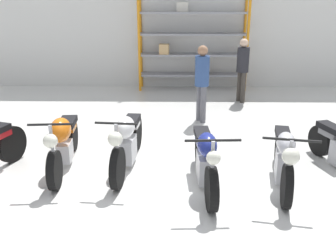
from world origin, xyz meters
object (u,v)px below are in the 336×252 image
(shelving_rack, at_px, (191,44))
(motorcycle_orange, at_px, (63,141))
(person_browsing, at_px, (202,78))
(motorcycle_silver, at_px, (284,157))
(person_near_rack, at_px, (243,65))
(motorcycle_blue, at_px, (206,158))
(motorcycle_white, at_px, (127,141))

(shelving_rack, relative_size, motorcycle_orange, 1.56)
(motorcycle_orange, distance_m, person_browsing, 3.56)
(motorcycle_silver, xyz_separation_m, person_browsing, (-1.04, 3.04, 0.57))
(motorcycle_silver, bearing_deg, person_near_rack, -171.08)
(motorcycle_orange, height_order, person_browsing, person_browsing)
(motorcycle_blue, xyz_separation_m, person_browsing, (0.14, 3.10, 0.57))
(motorcycle_blue, bearing_deg, motorcycle_orange, -106.91)
(shelving_rack, distance_m, motorcycle_silver, 6.38)
(motorcycle_white, distance_m, person_browsing, 2.89)
(motorcycle_silver, relative_size, person_near_rack, 1.17)
(motorcycle_blue, distance_m, person_browsing, 3.16)
(person_near_rack, bearing_deg, motorcycle_orange, 25.39)
(person_near_rack, bearing_deg, shelving_rack, -72.01)
(motorcycle_white, bearing_deg, motorcycle_orange, -82.23)
(motorcycle_orange, xyz_separation_m, motorcycle_white, (1.06, 0.05, -0.02))
(person_browsing, xyz_separation_m, person_near_rack, (1.20, 1.70, -0.02))
(motorcycle_silver, height_order, person_browsing, person_browsing)
(motorcycle_silver, bearing_deg, motorcycle_blue, -76.13)
(shelving_rack, distance_m, person_browsing, 3.19)
(shelving_rack, height_order, person_browsing, shelving_rack)
(motorcycle_white, height_order, motorcycle_blue, motorcycle_white)
(shelving_rack, relative_size, person_near_rack, 1.92)
(shelving_rack, bearing_deg, person_browsing, -88.05)
(shelving_rack, bearing_deg, motorcycle_silver, -79.51)
(person_browsing, height_order, person_near_rack, person_browsing)
(motorcycle_orange, bearing_deg, motorcycle_blue, 71.05)
(motorcycle_silver, bearing_deg, person_browsing, -150.26)
(motorcycle_white, xyz_separation_m, person_browsing, (1.40, 2.47, 0.55))
(motorcycle_orange, xyz_separation_m, motorcycle_blue, (2.31, -0.59, -0.04))
(motorcycle_white, bearing_deg, person_browsing, 155.46)
(motorcycle_white, distance_m, motorcycle_blue, 1.41)
(motorcycle_white, xyz_separation_m, motorcycle_silver, (2.44, -0.58, -0.02))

